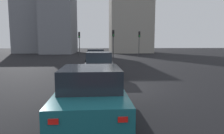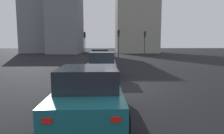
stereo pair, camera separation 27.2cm
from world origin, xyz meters
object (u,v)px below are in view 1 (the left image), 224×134
object	(u,v)px
car_grey_right_second	(99,65)
traffic_light_near_right	(113,38)
car_teal_right_third	(91,93)
traffic_light_near_left	(139,39)
car_beige_right_lead	(96,57)
traffic_light_far_left	(79,39)

from	to	relation	value
car_grey_right_second	traffic_light_near_right	world-z (taller)	traffic_light_near_right
car_teal_right_third	traffic_light_near_left	world-z (taller)	traffic_light_near_left
traffic_light_near_left	traffic_light_near_right	bearing A→B (deg)	-60.36
car_beige_right_lead	traffic_light_near_right	size ratio (longest dim) A/B	1.08
car_grey_right_second	traffic_light_near_left	world-z (taller)	traffic_light_near_left
car_grey_right_second	car_teal_right_third	size ratio (longest dim) A/B	1.00
traffic_light_near_left	car_grey_right_second	bearing A→B (deg)	-23.14
traffic_light_near_right	car_teal_right_third	bearing A→B (deg)	-13.41
traffic_light_near_right	traffic_light_far_left	size ratio (longest dim) A/B	1.04
car_beige_right_lead	car_teal_right_third	bearing A→B (deg)	179.18
traffic_light_near_left	traffic_light_far_left	xyz separation A→B (m)	(-0.57, 9.39, -0.10)
traffic_light_far_left	car_grey_right_second	bearing A→B (deg)	6.63
car_teal_right_third	traffic_light_near_left	distance (m)	26.58
car_teal_right_third	traffic_light_near_right	world-z (taller)	traffic_light_near_right
car_grey_right_second	traffic_light_near_right	distance (m)	15.89
traffic_light_near_left	car_teal_right_third	bearing A→B (deg)	-18.64
car_beige_right_lead	traffic_light_far_left	size ratio (longest dim) A/B	1.12
car_grey_right_second	traffic_light_near_right	bearing A→B (deg)	-6.39
car_teal_right_third	traffic_light_far_left	world-z (taller)	traffic_light_far_left
car_teal_right_third	car_grey_right_second	bearing A→B (deg)	-2.95
car_teal_right_third	traffic_light_far_left	size ratio (longest dim) A/B	1.11
car_grey_right_second	traffic_light_near_left	xyz separation A→B (m)	(18.49, -6.45, 2.13)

